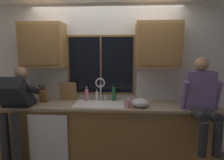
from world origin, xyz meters
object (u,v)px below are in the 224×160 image
Objects in this scene: cutting_board at (68,91)px; mixing_bowl at (140,103)px; person_standing at (15,106)px; bottle_tall_clear at (97,96)px; knife_block at (44,95)px; bottle_green_glass at (114,93)px; bottle_amber_small at (87,95)px; person_sitting_on_counter at (202,98)px; soap_dispenser at (129,104)px.

mixing_bowl is at bearing -15.22° from cutting_board.
bottle_tall_clear is at bearing 22.83° from person_standing.
bottle_green_glass is (1.17, 0.14, 0.02)m from knife_block.
knife_block is at bearing -173.10° from bottle_green_glass.
person_standing is 0.49m from knife_block.
bottle_amber_small is at bearing -5.51° from cutting_board.
knife_block is at bearing 171.78° from person_sitting_on_counter.
person_standing reaches higher than soap_dispenser.
mixing_bowl is 0.94m from bottle_amber_small.
bottle_amber_small is at bearing -175.21° from bottle_green_glass.
cutting_board is (0.38, 0.13, 0.05)m from knife_block.
bottle_amber_small reaches higher than soap_dispenser.
soap_dispenser is (1.03, -0.41, -0.10)m from cutting_board.
soap_dispenser is at bearing 3.31° from person_standing.
person_sitting_on_counter is 3.92× the size of knife_block.
knife_block reaches higher than bottle_tall_clear.
bottle_amber_small is (-0.89, 0.30, 0.05)m from mixing_bowl.
knife_block is 1.53× the size of bottle_tall_clear.
soap_dispenser is 0.77× the size of bottle_tall_clear.
cutting_board is 0.51m from bottle_tall_clear.
bottle_green_glass is 1.46× the size of bottle_tall_clear.
person_sitting_on_counter reaches higher than bottle_tall_clear.
bottle_tall_clear is at bearing 7.68° from knife_block.
cutting_board is 1.05× the size of bottle_green_glass.
person_sitting_on_counter reaches higher than person_standing.
cutting_board is at bearing 37.18° from person_standing.
bottle_tall_clear is (0.50, -0.02, -0.07)m from cutting_board.
soap_dispenser is 0.49m from bottle_green_glass.
person_sitting_on_counter is 1.64m from bottle_tall_clear.
bottle_green_glass is at bearing 19.49° from person_standing.
bottle_tall_clear is (0.88, 0.12, -0.02)m from knife_block.
mixing_bowl is 0.55m from bottle_green_glass.
person_sitting_on_counter is 4.64× the size of mixing_bowl.
cutting_board is 0.33m from bottle_amber_small.
person_sitting_on_counter reaches higher than knife_block.
knife_block is at bearing 172.96° from mixing_bowl.
bottle_green_glass is (1.46, 0.52, 0.10)m from person_standing.
cutting_board reaches higher than mixing_bowl.
person_standing is 4.95× the size of bottle_green_glass.
person_sitting_on_counter reaches higher than bottle_amber_small.
person_standing is at bearing -179.50° from person_sitting_on_counter.
knife_block is at bearing 51.73° from person_standing.
bottle_green_glass is at bearing 0.52° from cutting_board.
cutting_board is at bearing 166.75° from person_sitting_on_counter.
bottle_amber_small is at bearing 165.33° from person_sitting_on_counter.
soap_dispenser is 0.80m from bottle_amber_small.
bottle_amber_small is at bearing 151.66° from soap_dispenser.
person_standing is at bearing -157.17° from bottle_tall_clear.
bottle_green_glass is at bearing 4.79° from bottle_amber_small.
soap_dispenser is at bearing -28.34° from bottle_amber_small.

